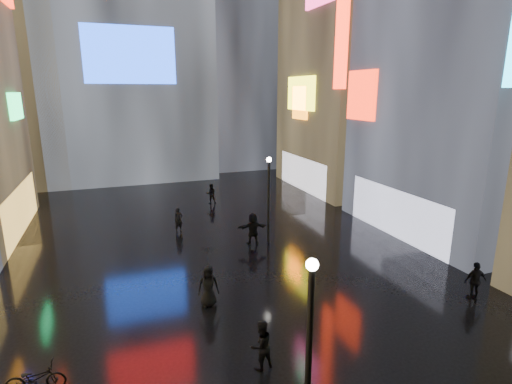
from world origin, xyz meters
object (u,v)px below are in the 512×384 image
lamp_near (309,346)px  pedestrian_3 (475,281)px  bicycle (35,378)px  lamp_far (269,195)px

lamp_near → pedestrian_3: (10.35, 4.25, -2.09)m
lamp_near → bicycle: (-6.80, 4.53, -2.49)m
lamp_near → pedestrian_3: 11.38m
bicycle → lamp_near: bearing=-115.9°
pedestrian_3 → bicycle: pedestrian_3 is taller
lamp_far → pedestrian_3: 11.27m
lamp_near → bicycle: 8.54m
lamp_near → bicycle: bearing=146.3°
lamp_near → lamp_far: bearing=72.2°
lamp_far → bicycle: bearing=-141.0°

